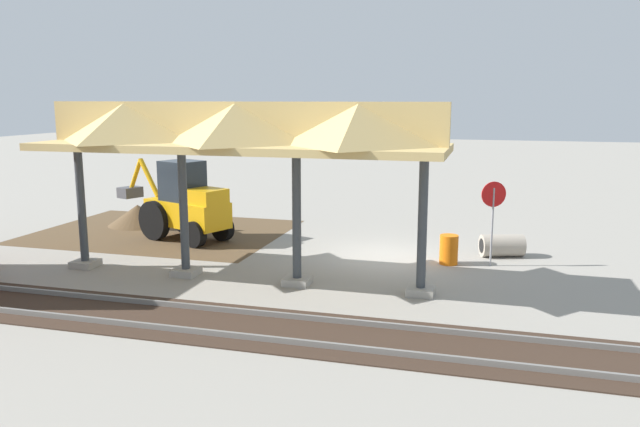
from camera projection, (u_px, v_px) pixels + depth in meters
The scene contains 9 objects.
ground_plane at pixel (384, 257), 19.87m from camera, with size 120.00×120.00×0.00m, color gray.
dirt_work_zone at pixel (162, 232), 23.63m from camera, with size 9.17×7.00×0.01m, color brown.
platform_canopy at pixel (237, 130), 16.63m from camera, with size 11.20×3.20×4.90m.
rail_tracks at pixel (328, 334), 13.28m from camera, with size 60.00×2.58×0.15m.
stop_sign at pixel (493, 205), 18.51m from camera, with size 0.71×0.33×2.57m.
backhoe at pixel (184, 204), 22.18m from camera, with size 5.20×3.00×2.82m.
dirt_mound at pixel (138, 225), 24.93m from camera, with size 4.71×4.71×1.63m, color brown.
concrete_pipe at pixel (502, 245), 19.90m from camera, with size 1.49×1.10×0.72m.
traffic_barrel at pixel (449, 250), 18.97m from camera, with size 0.56×0.56×0.90m, color orange.
Camera 1 is at (-3.23, 19.12, 4.98)m, focal length 35.00 mm.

